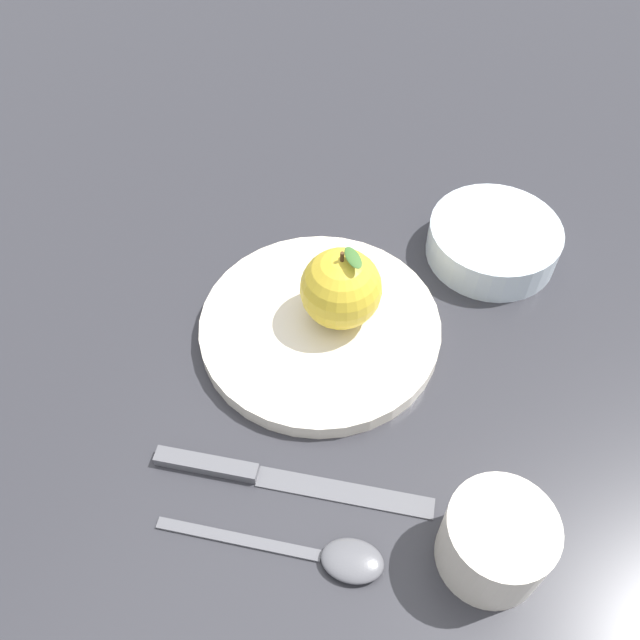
% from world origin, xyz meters
% --- Properties ---
extents(ground_plane, '(2.40, 2.40, 0.00)m').
position_xyz_m(ground_plane, '(0.00, 0.00, 0.00)').
color(ground_plane, '#2D2D33').
extents(dinner_plate, '(0.23, 0.23, 0.02)m').
position_xyz_m(dinner_plate, '(0.01, 0.02, 0.01)').
color(dinner_plate, silver).
rests_on(dinner_plate, ground_plane).
extents(apple, '(0.08, 0.08, 0.09)m').
position_xyz_m(apple, '(0.03, 0.03, 0.05)').
color(apple, gold).
rests_on(apple, dinner_plate).
extents(side_bowl, '(0.13, 0.13, 0.04)m').
position_xyz_m(side_bowl, '(0.14, 0.18, 0.02)').
color(side_bowl, silver).
rests_on(side_bowl, ground_plane).
extents(cup, '(0.08, 0.08, 0.06)m').
position_xyz_m(cup, '(0.21, -0.13, 0.04)').
color(cup, silver).
rests_on(cup, ground_plane).
extents(knife, '(0.23, 0.06, 0.01)m').
position_xyz_m(knife, '(0.03, -0.14, 0.00)').
color(knife, '#59595E').
rests_on(knife, ground_plane).
extents(spoon, '(0.18, 0.06, 0.01)m').
position_xyz_m(spoon, '(0.10, -0.18, 0.01)').
color(spoon, '#59595E').
rests_on(spoon, ground_plane).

